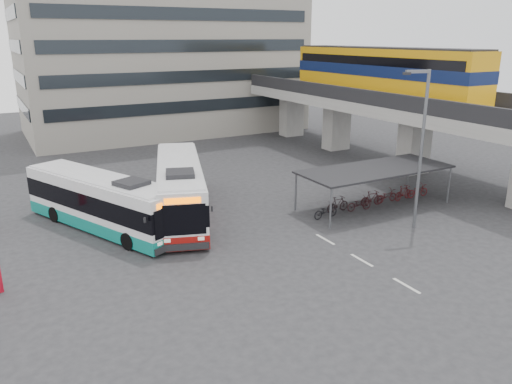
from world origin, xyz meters
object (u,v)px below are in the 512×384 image
bus_teal (102,203)px  lamp_post (420,141)px  bus_main (180,189)px  pedestrian (206,228)px

bus_teal → lamp_post: bearing=-52.8°
bus_main → bus_teal: (-4.69, -0.03, -0.11)m
bus_teal → pedestrian: bearing=-73.0°
bus_teal → pedestrian: size_ratio=6.27×
bus_main → bus_teal: bus_main is taller
pedestrian → lamp_post: lamp_post is taller
lamp_post → pedestrian: bearing=178.8°
lamp_post → bus_teal: bearing=167.8°
bus_main → lamp_post: size_ratio=1.37×
bus_teal → lamp_post: lamp_post is taller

